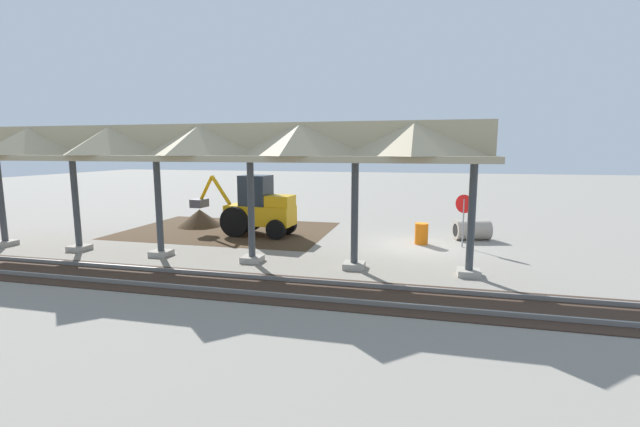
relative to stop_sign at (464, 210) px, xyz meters
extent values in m
plane|color=gray|center=(1.83, 0.28, -1.57)|extent=(120.00, 120.00, 0.00)
cube|color=#42301E|center=(11.04, -1.14, -1.56)|extent=(10.01, 7.00, 0.01)
cube|color=#9E998E|center=(0.14, 4.24, -1.47)|extent=(0.70, 0.70, 0.20)
cylinder|color=#383D42|center=(0.14, 4.24, 0.23)|extent=(0.24, 0.24, 3.60)
cube|color=#9E998E|center=(3.84, 4.24, -1.47)|extent=(0.70, 0.70, 0.20)
cylinder|color=#383D42|center=(3.84, 4.24, 0.23)|extent=(0.24, 0.24, 3.60)
cube|color=#9E998E|center=(7.54, 4.24, -1.47)|extent=(0.70, 0.70, 0.20)
cylinder|color=#383D42|center=(7.54, 4.24, 0.23)|extent=(0.24, 0.24, 3.60)
cube|color=#9E998E|center=(11.25, 4.24, -1.47)|extent=(0.70, 0.70, 0.20)
cylinder|color=#383D42|center=(11.25, 4.24, 0.23)|extent=(0.24, 0.24, 3.60)
cube|color=#9E998E|center=(14.95, 4.24, -1.47)|extent=(0.70, 0.70, 0.20)
cylinder|color=#383D42|center=(14.95, 4.24, 0.23)|extent=(0.24, 0.24, 3.60)
cube|color=#9E998E|center=(18.65, 4.24, -1.47)|extent=(0.70, 0.70, 0.20)
cylinder|color=#383D42|center=(18.65, 4.24, 0.23)|extent=(0.24, 0.24, 3.60)
cube|color=tan|center=(9.40, 4.24, 2.13)|extent=(19.71, 3.20, 0.20)
cube|color=tan|center=(9.40, 4.24, 2.78)|extent=(19.71, 0.20, 1.10)
pyramid|color=tan|center=(1.99, 4.24, 2.78)|extent=(3.33, 3.20, 1.10)
pyramid|color=tan|center=(5.69, 4.24, 2.78)|extent=(3.33, 3.20, 1.10)
pyramid|color=tan|center=(9.40, 4.24, 2.78)|extent=(3.33, 3.20, 1.10)
pyramid|color=tan|center=(13.10, 4.24, 2.78)|extent=(3.33, 3.20, 1.10)
pyramid|color=tan|center=(16.80, 4.24, 2.78)|extent=(3.33, 3.20, 1.10)
cube|color=slate|center=(1.83, 6.24, -1.49)|extent=(60.00, 0.08, 0.15)
cube|color=slate|center=(1.83, 7.67, -1.49)|extent=(60.00, 0.08, 0.15)
cube|color=#38281E|center=(1.83, 6.95, -1.55)|extent=(60.00, 2.58, 0.03)
cylinder|color=gray|center=(0.00, 0.00, -0.57)|extent=(0.06, 0.06, 1.99)
cylinder|color=red|center=(0.00, 0.00, 0.24)|extent=(0.65, 0.45, 0.76)
cube|color=orange|center=(9.04, -0.38, -0.60)|extent=(3.29, 1.54, 0.90)
cube|color=#1E262D|center=(9.24, -0.40, 0.55)|extent=(1.39, 1.27, 1.40)
cube|color=orange|center=(8.02, -0.30, 0.10)|extent=(1.23, 1.18, 0.50)
cylinder|color=black|center=(9.94, -1.17, -0.87)|extent=(1.42, 0.41, 1.40)
cylinder|color=black|center=(10.05, 0.26, -0.87)|extent=(1.42, 0.41, 1.40)
cylinder|color=black|center=(7.91, -0.94, -1.12)|extent=(0.92, 0.37, 0.90)
cylinder|color=black|center=(8.01, 0.35, -1.12)|extent=(0.92, 0.37, 0.90)
cylinder|color=orange|center=(11.09, -0.54, 0.51)|extent=(1.08, 0.26, 1.41)
cylinder|color=orange|center=(11.93, -0.60, 0.50)|extent=(0.92, 0.23, 1.41)
cube|color=#47474C|center=(12.32, -0.63, -0.17)|extent=(0.66, 0.84, 0.40)
cone|color=#42301E|center=(13.05, -1.91, -1.57)|extent=(4.71, 4.71, 1.79)
cylinder|color=#9E9384|center=(-0.54, -1.65, -1.12)|extent=(1.71, 1.27, 0.88)
cylinder|color=black|center=(0.19, -1.44, -1.12)|extent=(0.18, 0.56, 0.57)
cylinder|color=orange|center=(1.65, -0.19, -1.12)|extent=(0.56, 0.56, 0.90)
camera|label=1|loc=(1.65, 18.21, 2.41)|focal=24.00mm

